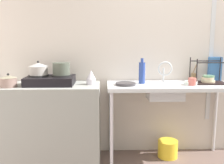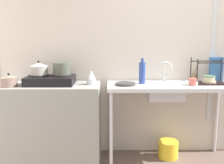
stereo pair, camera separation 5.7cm
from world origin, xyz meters
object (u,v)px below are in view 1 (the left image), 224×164
Objects in this scene: bucket_on_floor at (168,149)px; cup_by_rack at (192,82)px; pot_beside_stove at (8,81)px; frying_pan at (126,84)px; sink_basin at (165,92)px; dish_rack at (208,79)px; pot_on_left_burner at (38,69)px; pot_on_right_burner at (61,69)px; utensil_jar at (194,77)px; cereal_box at (215,69)px; bottle_by_sink at (142,72)px; stove at (50,80)px; small_bowl_on_drainboard at (191,83)px; faucet at (165,69)px; percolator at (91,77)px.

cup_by_rack is at bearing -37.50° from bucket_on_floor.
pot_beside_stove reaches higher than frying_pan.
sink_basin is 1.03× the size of dish_rack.
dish_rack is at bearing 6.54° from sink_basin.
cup_by_rack is (1.67, -0.08, -0.14)m from pot_on_left_burner.
pot_on_right_burner is 0.50× the size of dish_rack.
pot_on_left_burner reaches higher than utensil_jar.
pot_on_right_burner is 0.66× the size of cereal_box.
bottle_by_sink is at bearing 164.55° from sink_basin.
pot_on_left_burner reaches higher than frying_pan.
stove is 1.60m from bucket_on_floor.
sink_basin is at bearing 176.42° from small_bowl_on_drainboard.
pot_on_right_burner is at bearing 0.00° from pot_on_left_burner.
frying_pan is at bearing -4.21° from pot_on_right_burner.
faucet reaches higher than cup_by_rack.
faucet is (1.16, 0.09, -0.02)m from pot_on_right_burner.
small_bowl_on_drainboard is 0.49× the size of bottle_by_sink.
bottle_by_sink is 0.68m from utensil_jar.
sink_basin is 1.76× the size of frying_pan.
percolator is 0.70× the size of utensil_jar.
pot_on_left_burner is at bearing 176.89° from frying_pan.
stove is at bearing -177.03° from bottle_by_sink.
pot_on_right_burner is 1.57m from utensil_jar.
pot_on_left_burner is 1.81m from utensil_jar.
dish_rack is 0.25m from cup_by_rack.
bottle_by_sink is (1.43, 0.18, 0.06)m from pot_beside_stove.
pot_on_right_burner is at bearing -175.67° from faucet.
frying_pan is (0.83, -0.05, -0.04)m from stove.
faucet is at bearing 5.66° from percolator.
bottle_by_sink is (0.19, 0.10, 0.11)m from frying_pan.
pot_on_right_burner reaches higher than sink_basin.
stove reaches higher than cup_by_rack.
cereal_box is at bearing 38.80° from cup_by_rack.
cup_by_rack is (1.96, 0.05, -0.02)m from pot_beside_stove.
bucket_on_floor is (0.08, 0.09, -0.72)m from sink_basin.
frying_pan is 1.56× the size of small_bowl_on_drainboard.
frying_pan reaches higher than bucket_on_floor.
frying_pan is at bearing -162.02° from utensil_jar.
faucet is at bearing 3.57° from pot_on_left_burner.
percolator is 1.48m from cereal_box.
percolator is at bearing 171.50° from frying_pan.
pot_beside_stove is at bearing -177.29° from small_bowl_on_drainboard.
percolator is at bearing 0.87° from pot_on_right_burner.
small_bowl_on_drainboard is (1.43, -0.03, -0.16)m from pot_on_right_burner.
dish_rack reaches higher than small_bowl_on_drainboard.
dish_rack is at bearing 5.59° from frying_pan.
sink_basin is 0.26m from faucet.
bottle_by_sink reaches higher than frying_pan.
sink_basin is 0.73m from bucket_on_floor.
sink_basin is 0.33m from bottle_by_sink.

